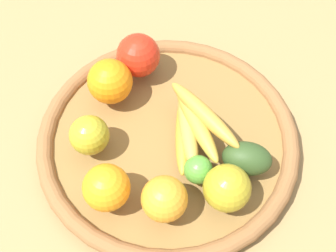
% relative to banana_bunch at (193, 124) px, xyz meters
% --- Properties ---
extents(ground_plane, '(2.40, 2.40, 0.00)m').
position_rel_banana_bunch_xyz_m(ground_plane, '(0.03, 0.02, -0.07)').
color(ground_plane, olive).
rests_on(ground_plane, ground).
extents(basket, '(0.45, 0.45, 0.04)m').
position_rel_banana_bunch_xyz_m(basket, '(0.03, 0.02, -0.05)').
color(basket, brown).
rests_on(basket, ground_plane).
extents(banana_bunch, '(0.16, 0.14, 0.06)m').
position_rel_banana_bunch_xyz_m(banana_bunch, '(0.00, 0.00, 0.00)').
color(banana_bunch, '#B28829').
rests_on(banana_bunch, basket).
extents(apple_0, '(0.09, 0.09, 0.06)m').
position_rel_banana_bunch_xyz_m(apple_0, '(0.11, 0.13, 0.00)').
color(apple_0, '#A69922').
rests_on(apple_0, basket).
extents(avocado, '(0.09, 0.09, 0.05)m').
position_rel_banana_bunch_xyz_m(avocado, '(-0.10, -0.01, -0.00)').
color(avocado, '#2D451D').
rests_on(avocado, basket).
extents(orange_2, '(0.08, 0.08, 0.07)m').
position_rel_banana_bunch_xyz_m(orange_2, '(0.02, 0.17, 0.00)').
color(orange_2, orange).
rests_on(orange_2, basket).
extents(apple_2, '(0.09, 0.09, 0.07)m').
position_rel_banana_bunch_xyz_m(apple_2, '(-0.11, 0.05, 0.00)').
color(apple_2, '#A39120').
rests_on(apple_2, basket).
extents(orange_1, '(0.08, 0.08, 0.07)m').
position_rel_banana_bunch_xyz_m(orange_1, '(-0.06, 0.13, 0.00)').
color(orange_1, orange).
rests_on(orange_1, basket).
extents(apple_1, '(0.11, 0.11, 0.08)m').
position_rel_banana_bunch_xyz_m(apple_1, '(0.17, -0.04, 0.01)').
color(apple_1, red).
rests_on(apple_1, basket).
extents(lime_0, '(0.05, 0.05, 0.05)m').
position_rel_banana_bunch_xyz_m(lime_0, '(-0.06, 0.05, -0.01)').
color(lime_0, '#4B9330').
rests_on(lime_0, basket).
extents(orange_0, '(0.11, 0.11, 0.08)m').
position_rel_banana_bunch_xyz_m(orange_0, '(0.16, 0.04, 0.01)').
color(orange_0, orange).
rests_on(orange_0, basket).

